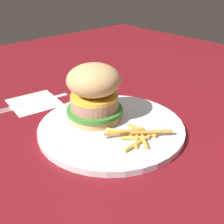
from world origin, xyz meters
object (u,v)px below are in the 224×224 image
(napkin, at_px, (34,102))
(fork, at_px, (34,102))
(plate, at_px, (112,128))
(sandwich, at_px, (94,92))
(fries_pile, at_px, (136,135))

(napkin, bearing_deg, fork, 82.55)
(plate, distance_m, fork, 0.23)
(sandwich, distance_m, fries_pile, 0.12)
(sandwich, relative_size, fries_pile, 1.10)
(napkin, bearing_deg, fries_pile, -168.96)
(sandwich, xyz_separation_m, fork, (0.18, 0.05, -0.07))
(fries_pile, bearing_deg, napkin, 11.04)
(fries_pile, distance_m, napkin, 0.29)
(sandwich, bearing_deg, napkin, 14.77)
(plate, bearing_deg, fries_pile, -177.22)
(sandwich, bearing_deg, plate, -172.34)
(fries_pile, relative_size, fork, 0.61)
(plate, distance_m, sandwich, 0.08)
(napkin, distance_m, fork, 0.00)
(plate, relative_size, sandwich, 2.50)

